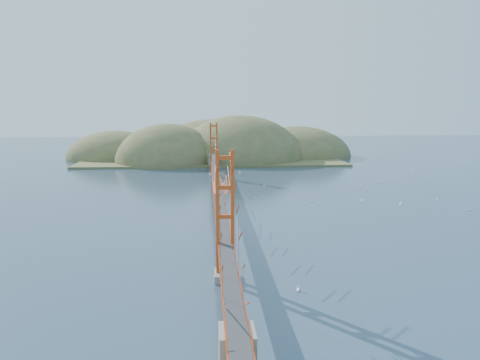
{
  "coord_description": "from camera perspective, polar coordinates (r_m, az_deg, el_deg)",
  "views": [
    {
      "loc": [
        -1.57,
        -69.95,
        15.54
      ],
      "look_at": [
        3.48,
        0.0,
        4.15
      ],
      "focal_mm": 35.0,
      "sensor_mm": 36.0,
      "label": 1
    }
  ],
  "objects": [
    {
      "name": "sailboat_14",
      "position": [
        77.62,
        18.99,
        -2.71
      ],
      "size": [
        0.5,
        0.62,
        0.73
      ],
      "color": "white",
      "rests_on": "ground"
    },
    {
      "name": "sailboat_2",
      "position": [
        77.23,
        26.09,
        -3.23
      ],
      "size": [
        0.62,
        0.62,
        0.65
      ],
      "color": "white",
      "rests_on": "ground"
    },
    {
      "name": "ground",
      "position": [
        71.67,
        -2.78,
        -3.31
      ],
      "size": [
        320.0,
        320.0,
        0.0
      ],
      "primitive_type": "plane",
      "color": "#304761",
      "rests_on": "ground"
    },
    {
      "name": "sailboat_16",
      "position": [
        74.93,
        9.67,
        -2.77
      ],
      "size": [
        0.53,
        0.53,
        0.58
      ],
      "color": "white",
      "rests_on": "ground"
    },
    {
      "name": "sailboat_4",
      "position": [
        83.46,
        22.86,
        -2.15
      ],
      "size": [
        0.53,
        0.53,
        0.56
      ],
      "color": "white",
      "rests_on": "ground"
    },
    {
      "name": "sailboat_15",
      "position": [
        93.04,
        14.5,
        -0.6
      ],
      "size": [
        0.51,
        0.54,
        0.6
      ],
      "color": "white",
      "rests_on": "ground"
    },
    {
      "name": "sailboat_0",
      "position": [
        76.7,
        8.72,
        -2.47
      ],
      "size": [
        0.45,
        0.51,
        0.58
      ],
      "color": "white",
      "rests_on": "ground"
    },
    {
      "name": "sailboat_1",
      "position": [
        78.88,
        14.73,
        -2.33
      ],
      "size": [
        0.62,
        0.63,
        0.71
      ],
      "color": "white",
      "rests_on": "ground"
    },
    {
      "name": "sailboat_extra_0",
      "position": [
        106.63,
        -0.01,
        0.93
      ],
      "size": [
        0.66,
        0.6,
        0.74
      ],
      "color": "white",
      "rests_on": "ground"
    },
    {
      "name": "far_headlands",
      "position": [
        139.39,
        -2.55,
        2.82
      ],
      "size": [
        84.0,
        58.0,
        25.0
      ],
      "color": "olive",
      "rests_on": "ground"
    },
    {
      "name": "sailboat_17",
      "position": [
        117.76,
        20.24,
        1.14
      ],
      "size": [
        0.5,
        0.43,
        0.58
      ],
      "color": "white",
      "rests_on": "ground"
    },
    {
      "name": "sailboat_3",
      "position": [
        89.73,
        2.97,
        -0.66
      ],
      "size": [
        0.55,
        0.46,
        0.64
      ],
      "color": "white",
      "rests_on": "ground"
    },
    {
      "name": "sailboat_10",
      "position": [
        40.74,
        7.08,
        -13.03
      ],
      "size": [
        0.61,
        0.66,
        0.74
      ],
      "color": "white",
      "rests_on": "ground"
    },
    {
      "name": "sailboat_8",
      "position": [
        101.91,
        12.6,
        0.31
      ],
      "size": [
        0.58,
        0.58,
        0.61
      ],
      "color": "white",
      "rests_on": "ground"
    },
    {
      "name": "sailboat_7",
      "position": [
        96.99,
        16.79,
        -0.31
      ],
      "size": [
        0.51,
        0.45,
        0.58
      ],
      "color": "white",
      "rests_on": "ground"
    },
    {
      "name": "bridge",
      "position": [
        70.67,
        -2.83,
        2.28
      ],
      "size": [
        2.2,
        94.4,
        12.0
      ],
      "color": "gray",
      "rests_on": "ground"
    }
  ]
}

